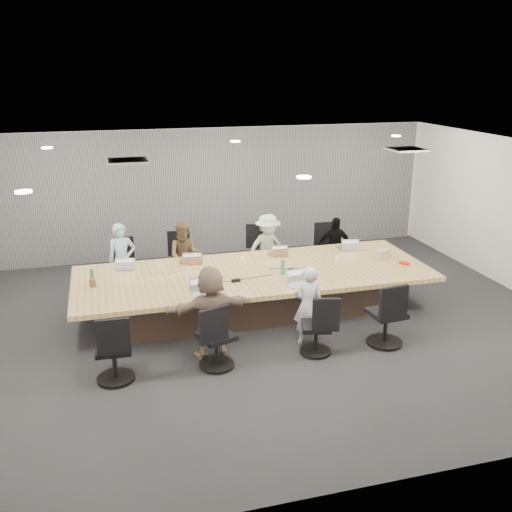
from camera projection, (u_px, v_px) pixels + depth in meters
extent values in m
cube|color=#26262A|center=(262.00, 323.00, 9.45)|extent=(10.00, 8.00, 0.00)
cube|color=white|center=(263.00, 154.00, 8.56)|extent=(10.00, 8.00, 0.00)
cube|color=silver|center=(213.00, 192.00, 12.66)|extent=(10.00, 0.00, 2.80)
cube|color=silver|center=(380.00, 364.00, 5.35)|extent=(10.00, 0.00, 2.80)
cube|color=gray|center=(214.00, 192.00, 12.59)|extent=(9.80, 0.04, 2.80)
cube|color=#45332A|center=(254.00, 294.00, 9.80)|extent=(4.80, 1.40, 0.66)
cube|color=tan|center=(254.00, 274.00, 9.69)|extent=(6.00, 2.20, 0.08)
imported|color=#92B6CC|center=(122.00, 260.00, 10.39)|extent=(0.53, 0.38, 1.37)
cube|color=#B2B2B7|center=(124.00, 267.00, 9.86)|extent=(0.37, 0.28, 0.02)
imported|color=brown|center=(185.00, 256.00, 10.69)|extent=(0.73, 0.61, 1.33)
cube|color=#8C6647|center=(190.00, 261.00, 10.16)|extent=(0.38, 0.29, 0.02)
imported|color=#9DB79E|center=(268.00, 249.00, 11.09)|extent=(0.96, 0.66, 1.36)
cube|color=#8C6647|center=(276.00, 254.00, 10.56)|extent=(0.33, 0.25, 0.02)
imported|color=black|center=(334.00, 247.00, 11.46)|extent=(0.76, 0.44, 1.21)
cube|color=#B2B2B7|center=(346.00, 248.00, 10.91)|extent=(0.36, 0.26, 0.02)
imported|color=#7D6657|center=(211.00, 312.00, 8.20)|extent=(1.31, 0.50, 1.38)
cube|color=#B2B2B7|center=(204.00, 294.00, 8.68)|extent=(0.37, 0.27, 0.02)
imported|color=#B7B6C1|center=(308.00, 305.00, 8.59)|extent=(0.50, 0.38, 1.25)
cube|color=#B2B2B7|center=(296.00, 285.00, 9.06)|extent=(0.36, 0.29, 0.02)
cylinder|color=#347648|center=(92.00, 276.00, 9.12)|extent=(0.08, 0.08, 0.23)
cylinder|color=#347648|center=(283.00, 267.00, 9.49)|extent=(0.09, 0.09, 0.26)
cylinder|color=silver|center=(159.00, 267.00, 9.56)|extent=(0.07, 0.07, 0.22)
cylinder|color=white|center=(243.00, 260.00, 10.06)|extent=(0.09, 0.09, 0.10)
cylinder|color=white|center=(337.00, 259.00, 10.14)|extent=(0.10, 0.10, 0.10)
cylinder|color=brown|center=(93.00, 283.00, 9.00)|extent=(0.10, 0.10, 0.12)
cube|color=black|center=(202.00, 278.00, 9.32)|extent=(0.17, 0.13, 0.03)
cube|color=black|center=(294.00, 270.00, 9.72)|extent=(0.17, 0.12, 0.03)
cube|color=black|center=(236.00, 280.00, 9.19)|extent=(0.15, 0.04, 0.06)
cube|color=tan|center=(381.00, 254.00, 10.34)|extent=(0.33, 0.28, 0.15)
cube|color=red|center=(404.00, 263.00, 10.03)|extent=(0.19, 0.20, 0.04)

